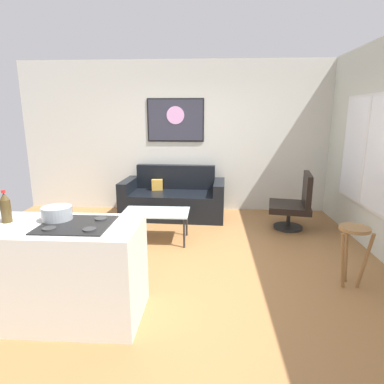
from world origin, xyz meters
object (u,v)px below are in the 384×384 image
couch (174,200)px  armchair (295,203)px  soda_bottle_2 (6,208)px  bar_stool (353,241)px  mixing_bowl (57,214)px  wall_painting (176,120)px  coffee_table (156,214)px

couch → armchair: (2.04, -0.57, 0.12)m
armchair → soda_bottle_2: soda_bottle_2 is taller
couch → soda_bottle_2: soda_bottle_2 is taller
couch → bar_stool: (2.19, -2.36, 0.20)m
mixing_bowl → couch: bearing=76.6°
soda_bottle_2 → wall_painting: bearing=72.1°
coffee_table → bar_stool: (2.31, -1.16, 0.10)m
couch → soda_bottle_2: bearing=-110.5°
coffee_table → mixing_bowl: bearing=-108.5°
coffee_table → bar_stool: bar_stool is taller
couch → soda_bottle_2: (-1.13, -3.03, 0.71)m
armchair → mixing_bowl: bearing=-138.9°
coffee_table → bar_stool: size_ratio=1.43×
bar_stool → armchair: bearing=94.9°
wall_painting → armchair: bearing=-27.2°
armchair → bar_stool: size_ratio=1.38×
couch → bar_stool: 3.23m
armchair → bar_stool: 1.80m
coffee_table → bar_stool: bearing=-26.6°
soda_bottle_2 → mixing_bowl: soda_bottle_2 is taller
soda_bottle_2 → mixing_bowl: size_ratio=1.10×
coffee_table → couch: bearing=84.4°
couch → mixing_bowl: size_ratio=7.04×
couch → mixing_bowl: bearing=-103.4°
couch → mixing_bowl: (-0.70, -2.96, 0.64)m
couch → bar_stool: bearing=-47.2°
armchair → soda_bottle_2: (-3.17, -2.46, 0.59)m
bar_stool → wall_painting: bearing=127.6°
coffee_table → armchair: bearing=16.5°
mixing_bowl → wall_painting: bearing=78.4°
mixing_bowl → bar_stool: bearing=11.7°
armchair → bar_stool: armchair is taller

